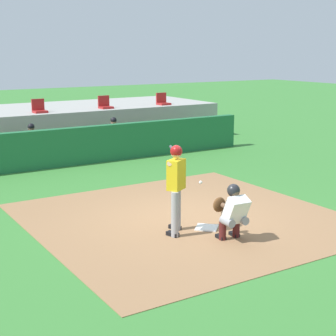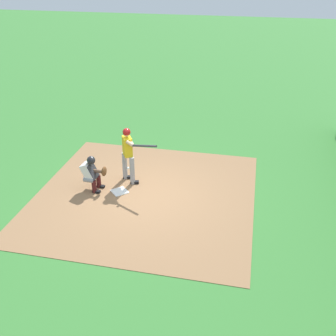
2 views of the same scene
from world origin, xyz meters
name	(u,v)px [view 1 (image 1 of 2)]	position (x,y,z in m)	size (l,w,h in m)	color
ground_plane	(185,218)	(0.00, 0.00, 0.00)	(80.00, 80.00, 0.00)	#387A33
dirt_infield	(185,218)	(0.00, 0.00, 0.01)	(6.40, 6.40, 0.01)	#936B47
home_plate	(207,228)	(0.00, -0.80, 0.02)	(0.44, 0.44, 0.02)	white
batter_at_plate	(176,183)	(-0.68, -0.69, 1.04)	(0.81, 1.31, 1.80)	#99999E
catcher_crouched	(232,210)	(0.01, -1.61, 0.61)	(0.50, 1.52, 1.13)	gray
dugout_wall	(71,147)	(0.00, 6.50, 0.60)	(13.00, 0.30, 1.20)	#1E6638
dugout_bench	(60,153)	(0.00, 7.50, 0.23)	(11.80, 0.44, 0.45)	olive
dugout_player_0	(33,143)	(-0.94, 7.34, 0.67)	(0.49, 0.70, 1.30)	#939399
dugout_player_1	(116,135)	(2.01, 7.34, 0.67)	(0.49, 0.70, 1.30)	#939399
stands_platform	(27,127)	(0.00, 10.90, 0.70)	(15.00, 4.40, 1.40)	#9E9E99
stadium_seat_2	(39,109)	(0.00, 9.38, 1.53)	(0.46, 0.46, 0.48)	#A51E1E
stadium_seat_3	(105,105)	(2.60, 9.38, 1.53)	(0.46, 0.46, 0.48)	#A51E1E
stadium_seat_4	(163,101)	(5.20, 9.38, 1.53)	(0.46, 0.46, 0.48)	#A51E1E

